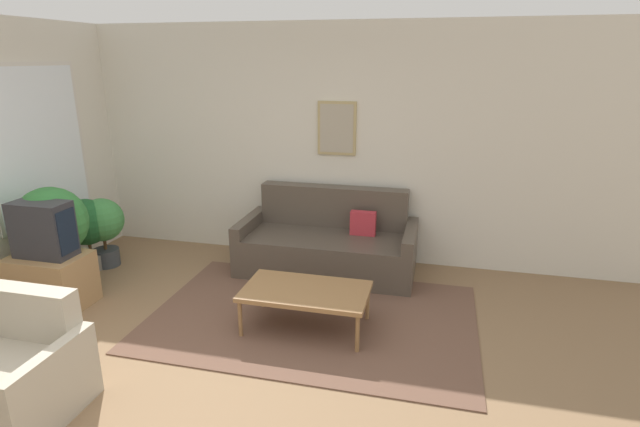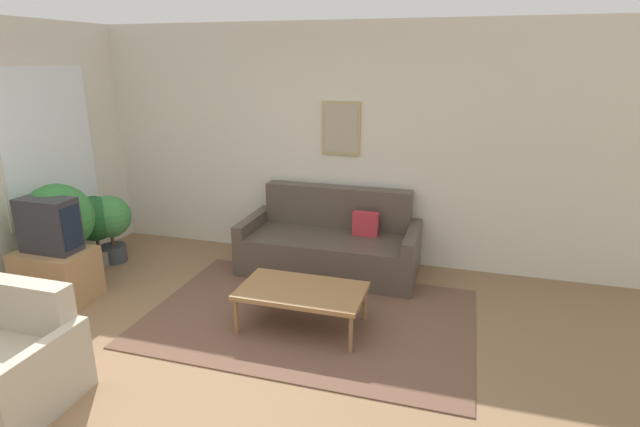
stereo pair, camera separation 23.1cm
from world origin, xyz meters
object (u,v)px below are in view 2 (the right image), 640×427
object	(u,v)px
tv	(49,225)
armchair	(7,367)
potted_plant_tall	(59,222)
coffee_table	(302,292)
couch	(331,245)

from	to	relation	value
tv	armchair	bearing A→B (deg)	-57.67
armchair	potted_plant_tall	distance (m)	1.93
coffee_table	armchair	size ratio (longest dim) A/B	1.28
couch	potted_plant_tall	bearing A→B (deg)	-153.77
tv	potted_plant_tall	distance (m)	0.26
couch	armchair	size ratio (longest dim) A/B	2.26
couch	armchair	bearing A→B (deg)	-118.32
coffee_table	tv	xyz separation A→B (m)	(-2.50, -0.16, 0.43)
potted_plant_tall	coffee_table	bearing A→B (deg)	-1.60
potted_plant_tall	tv	bearing A→B (deg)	-64.19
armchair	coffee_table	bearing A→B (deg)	35.10
tv	armchair	xyz separation A→B (m)	(0.87, -1.37, -0.50)
coffee_table	potted_plant_tall	distance (m)	2.64
tv	potted_plant_tall	xyz separation A→B (m)	(-0.11, 0.23, -0.05)
tv	armchair	distance (m)	1.70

